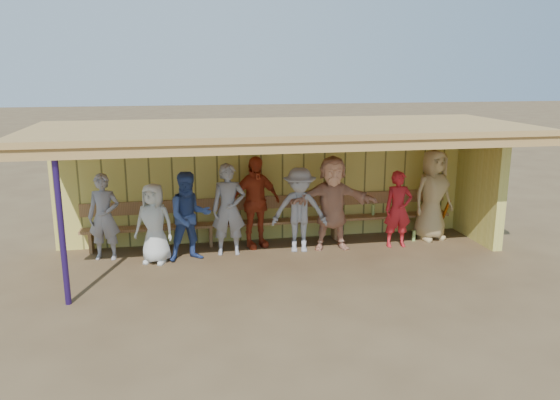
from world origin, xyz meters
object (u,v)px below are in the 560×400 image
at_px(player_a, 104,217).
at_px(player_extra, 229,210).
at_px(player_c, 189,216).
at_px(player_d, 255,202).
at_px(player_f, 332,203).
at_px(player_h, 433,195).
at_px(player_g, 398,209).
at_px(player_e, 299,210).
at_px(bench, 273,216).
at_px(player_b, 154,223).

height_order(player_a, player_extra, player_extra).
distance_m(player_a, player_c, 1.59).
distance_m(player_d, player_f, 1.52).
distance_m(player_c, player_extra, 0.77).
xyz_separation_m(player_d, player_f, (1.48, -0.38, 0.01)).
relative_size(player_f, player_extra, 1.05).
xyz_separation_m(player_d, player_extra, (-0.55, -0.35, -0.04)).
bearing_deg(player_h, player_g, -173.99).
xyz_separation_m(player_a, player_e, (3.65, -0.23, 0.02)).
xyz_separation_m(player_extra, bench, (0.97, 0.65, -0.35)).
relative_size(player_d, bench, 0.24).
relative_size(player_a, player_h, 0.86).
bearing_deg(player_h, player_f, 170.50).
bearing_deg(player_f, bench, 153.28).
height_order(player_b, bench, player_b).
bearing_deg(player_a, player_extra, 6.96).
height_order(player_c, player_g, player_c).
distance_m(player_a, player_g, 5.65).
distance_m(player_g, player_extra, 3.35).
relative_size(player_h, bench, 0.25).
relative_size(player_a, player_b, 1.09).
height_order(player_d, player_f, player_f).
bearing_deg(player_d, player_a, 166.50).
xyz_separation_m(player_d, player_h, (3.68, -0.17, 0.03)).
bearing_deg(player_c, bench, 15.09).
distance_m(player_b, player_e, 2.74).
xyz_separation_m(player_b, player_f, (3.40, 0.19, 0.18)).
distance_m(player_e, player_f, 0.68).
xyz_separation_m(player_c, player_d, (1.29, 0.54, 0.08)).
relative_size(player_d, player_h, 0.97).
height_order(player_a, player_g, player_a).
bearing_deg(player_e, player_extra, -173.17).
bearing_deg(player_c, player_a, 156.05).
height_order(player_a, player_h, player_h).
bearing_deg(player_e, player_h, 15.44).
relative_size(player_g, player_h, 0.81).
height_order(player_b, player_e, player_e).
bearing_deg(player_b, player_c, 23.84).
bearing_deg(player_e, bench, 128.15).
bearing_deg(bench, player_c, -153.59).
height_order(player_b, player_d, player_d).
distance_m(player_h, player_extra, 4.24).
bearing_deg(player_b, player_d, 38.21).
distance_m(player_d, player_h, 3.69).
height_order(player_b, player_h, player_h).
height_order(player_c, player_f, player_f).
bearing_deg(player_g, player_a, -178.92).
bearing_deg(player_extra, player_h, 7.06).
relative_size(player_a, player_g, 1.06).
bearing_deg(player_d, player_extra, -165.24).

